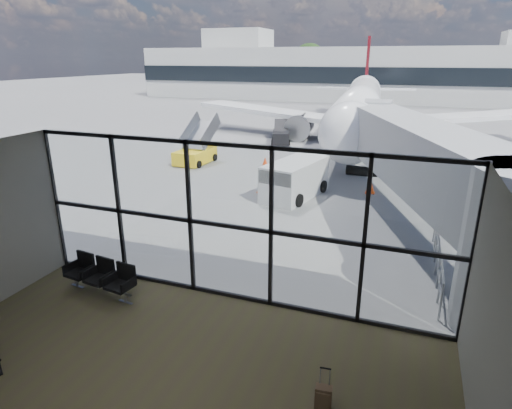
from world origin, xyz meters
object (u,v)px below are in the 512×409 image
Objects in this scene: belt_loader at (281,136)px; mobile_stairs at (196,154)px; suitcase at (323,397)px; service_van at (294,179)px; airliner at (360,105)px; seating_row at (102,274)px.

mobile_stairs is at bearing -127.27° from belt_loader.
belt_loader is 1.05× the size of mobile_stairs.
mobile_stairs is at bearing 118.80° from suitcase.
belt_loader is (-4.70, 13.23, -0.36)m from service_van.
belt_loader is (-5.49, -5.07, -2.12)m from airliner.
suitcase is 0.23× the size of belt_loader.
mobile_stairs is (-8.70, -13.55, -2.08)m from airliner.
service_van is 9.24m from mobile_stairs.
seating_row is at bearing -102.09° from belt_loader.
suitcase is (6.96, -2.15, -0.31)m from seating_row.
seating_row is 11.12m from service_van.
service_van is (-0.78, -18.30, -1.76)m from airliner.
seating_row is 2.66× the size of suitcase.
suitcase is at bearing -9.67° from seating_row.
belt_loader is (-1.85, 23.97, -0.02)m from seating_row.
suitcase is 31.47m from airliner.
mobile_stairs is (-7.91, 4.75, -0.32)m from service_van.
seating_row is at bearing -92.14° from service_van.
belt_loader reaches higher than seating_row.
service_van is at bearing -28.68° from mobile_stairs.
airliner is 16.23m from mobile_stairs.
belt_loader is 9.07m from mobile_stairs.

